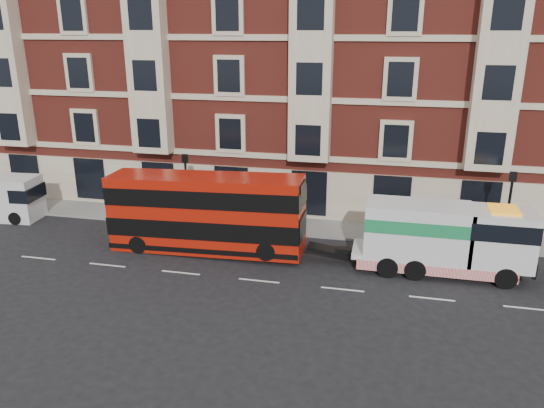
{
  "coord_description": "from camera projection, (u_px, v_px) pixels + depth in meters",
  "views": [
    {
      "loc": [
        5.66,
        -22.24,
        11.56
      ],
      "look_at": [
        -0.26,
        4.0,
        2.57
      ],
      "focal_mm": 35.0,
      "sensor_mm": 36.0,
      "label": 1
    }
  ],
  "objects": [
    {
      "name": "ground",
      "position": [
        259.0,
        281.0,
        25.42
      ],
      "size": [
        120.0,
        120.0,
        0.0
      ],
      "primitive_type": "plane",
      "color": "black",
      "rests_on": "ground"
    },
    {
      "name": "sidewalk",
      "position": [
        289.0,
        225.0,
        32.33
      ],
      "size": [
        90.0,
        3.0,
        0.15
      ],
      "primitive_type": "cube",
      "color": "slate",
      "rests_on": "ground"
    },
    {
      "name": "victorian_terrace",
      "position": [
        319.0,
        50.0,
        36.0
      ],
      "size": [
        45.0,
        12.0,
        20.4
      ],
      "color": "maroon",
      "rests_on": "ground"
    },
    {
      "name": "lamp_post_west",
      "position": [
        186.0,
        184.0,
        31.56
      ],
      "size": [
        0.35,
        0.15,
        4.35
      ],
      "color": "black",
      "rests_on": "sidewalk"
    },
    {
      "name": "lamp_post_east",
      "position": [
        509.0,
        205.0,
        27.8
      ],
      "size": [
        0.35,
        0.15,
        4.35
      ],
      "color": "black",
      "rests_on": "sidewalk"
    },
    {
      "name": "double_decker_bus",
      "position": [
        206.0,
        212.0,
        28.12
      ],
      "size": [
        10.44,
        2.39,
        4.22
      ],
      "color": "#AA1709",
      "rests_on": "ground"
    },
    {
      "name": "tow_truck",
      "position": [
        441.0,
        238.0,
        25.73
      ],
      "size": [
        8.35,
        2.47,
        3.48
      ],
      "color": "silver",
      "rests_on": "ground"
    },
    {
      "name": "pedestrian",
      "position": [
        179.0,
        201.0,
        33.99
      ],
      "size": [
        0.6,
        0.4,
        1.61
      ],
      "primitive_type": "imported",
      "rotation": [
        0.0,
        0.0,
        0.03
      ],
      "color": "black",
      "rests_on": "sidewalk"
    }
  ]
}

